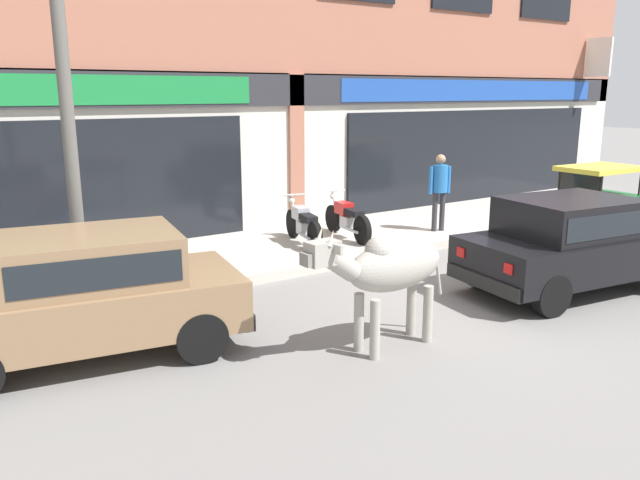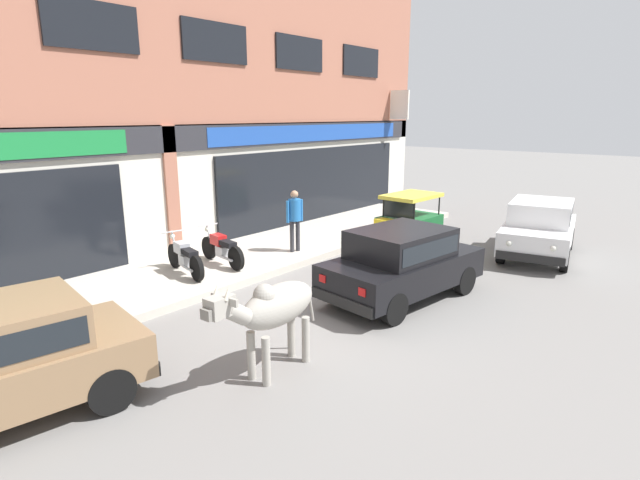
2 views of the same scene
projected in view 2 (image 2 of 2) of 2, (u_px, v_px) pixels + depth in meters
The scene contains 10 objects.
ground_plane at pixel (335, 306), 9.75m from camera, with size 90.00×90.00×0.00m, color slate.
sidewalk at pixel (214, 266), 12.06m from camera, with size 19.00×3.10×0.17m, color #B7AFA3.
shop_building at pixel (158, 85), 12.15m from camera, with size 23.00×1.40×9.10m.
cow at pixel (274, 308), 7.02m from camera, with size 2.15×0.59×1.61m.
car_0 at pixel (402, 260), 9.97m from camera, with size 3.75×2.04×1.46m.
car_1 at pixel (539, 226), 13.07m from camera, with size 3.81×2.26×1.46m.
auto_rickshaw at pixel (408, 225), 13.81m from camera, with size 2.02×1.24×1.52m.
motorcycle_0 at pixel (185, 257), 11.11m from camera, with size 0.66×1.79×0.88m.
motorcycle_1 at pixel (222, 248), 11.82m from camera, with size 0.59×1.80×0.88m.
pedestrian at pixel (295, 214), 12.80m from camera, with size 0.49×0.32×1.60m.
Camera 2 is at (-7.21, -5.62, 3.65)m, focal length 28.00 mm.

